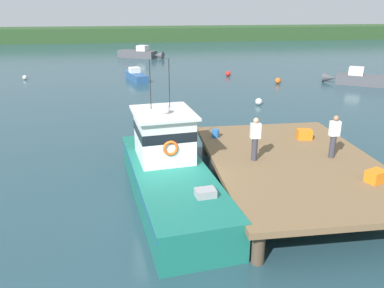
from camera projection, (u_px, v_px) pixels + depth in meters
ground_plane at (166, 197)px, 14.18m from camera, size 200.00×200.00×0.00m
dock at (294, 163)px, 14.43m from camera, size 6.00×9.00×1.20m
main_fishing_boat at (168, 169)px, 14.09m from camera, size 3.58×9.95×4.80m
crate_single_far at (376, 176)px, 12.58m from camera, size 0.72×0.63×0.40m
crate_stack_near_edge at (304, 134)px, 16.56m from camera, size 0.66×0.53×0.41m
bait_bucket at (215, 133)px, 16.77m from camera, size 0.32×0.32×0.34m
deckhand_by_the_boat at (334, 136)px, 14.36m from camera, size 0.36×0.22×1.63m
deckhand_further_back at (255, 138)px, 14.10m from camera, size 0.36×0.22×1.63m
moored_boat_far_left at (136, 76)px, 35.49m from camera, size 2.12×4.39×1.10m
moored_boat_outer_mooring at (360, 79)px, 33.30m from camera, size 5.53×4.16×1.49m
moored_boat_mid_harbor at (140, 54)px, 49.50m from camera, size 5.93×4.16×1.56m
mooring_buoy_channel_marker at (278, 81)px, 33.89m from camera, size 0.51×0.51×0.51m
mooring_buoy_inshore at (25, 77)px, 35.67m from camera, size 0.39×0.39×0.39m
mooring_buoy_spare_mooring at (228, 74)px, 37.34m from camera, size 0.49×0.49×0.49m
mooring_buoy_outer at (259, 102)px, 26.87m from camera, size 0.47×0.47×0.47m
far_shoreline at (141, 34)px, 71.45m from camera, size 120.00×8.00×2.40m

